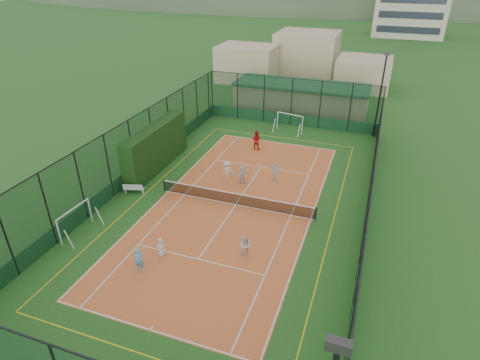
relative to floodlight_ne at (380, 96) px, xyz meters
The scene contains 19 objects.
ground 19.15m from the floodlight_ne, 117.39° to the right, with size 300.00×300.00×0.00m, color #25551D.
court_slab 19.14m from the floodlight_ne, 117.39° to the right, with size 11.17×23.97×0.01m, color #C4612B.
tennis_net 19.04m from the floodlight_ne, 117.39° to the right, with size 11.67×0.12×1.06m, color black, non-canonical shape.
perimeter_fence 18.77m from the floodlight_ne, 117.39° to the right, with size 18.12×34.12×5.00m, color #11341B, non-canonical shape.
floodlight_ne is the anchor object (origin of this frame).
clubhouse 10.47m from the floodlight_ne, 147.88° to the left, with size 15.20×7.20×3.15m, color tan, non-canonical shape.
distant_hills 133.74m from the floodlight_ne, 93.69° to the left, with size 200.00×60.00×24.00m, color #384C33, non-canonical shape.
hedge_left 21.55m from the floodlight_ne, 142.04° to the right, with size 1.27×8.47×3.71m, color black.
white_bench 24.37m from the floodlight_ne, 132.92° to the right, with size 1.50×0.41×0.85m, color white, non-canonical shape.
futsal_goal_near 29.03m from the floodlight_ne, 126.33° to the right, with size 0.82×2.84×1.83m, color white, non-canonical shape.
futsal_goal_far 8.97m from the floodlight_ne, 169.31° to the right, with size 2.88×0.84×1.86m, color white, non-canonical shape.
child_near_left 26.03m from the floodlight_ne, 114.80° to the right, with size 0.61×0.39×1.24m, color silver.
child_near_mid 27.62m from the floodlight_ne, 114.41° to the right, with size 0.54×0.35×1.48m, color #53A5EC.
child_near_right 22.84m from the floodlight_ne, 105.57° to the right, with size 0.70×0.54×1.43m, color silver.
child_far_left 17.15m from the floodlight_ne, 128.99° to the right, with size 0.98×0.56×1.52m, color silver.
child_far_right 14.26m from the floodlight_ne, 119.95° to the right, with size 0.89×0.37×1.52m, color silver.
child_far_back 16.61m from the floodlight_ne, 124.58° to the right, with size 1.38×0.44×1.49m, color silver.
coach 12.63m from the floodlight_ne, 146.06° to the right, with size 0.88×0.69×1.82m, color #B21315.
tennis_balls 17.45m from the floodlight_ne, 115.57° to the right, with size 5.68×1.48×0.07m.
Camera 1 is at (8.55, -23.01, 15.65)m, focal length 30.00 mm.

